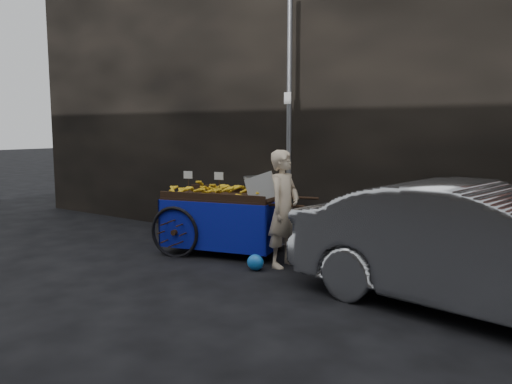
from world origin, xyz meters
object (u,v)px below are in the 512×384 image
Objects in this scene: vendor at (284,209)px; plastic_bag at (255,262)px; parked_car at (484,250)px; banana_cart at (222,201)px.

plastic_bag is (-0.20, -0.41, -0.71)m from vendor.
vendor reaches higher than parked_car.
banana_cart is at bearing 89.54° from parked_car.
plastic_bag is 0.06× the size of parked_car.
banana_cart is at bearing 80.85° from vendor.
parked_car reaches higher than plastic_bag.
plastic_bag is at bearing -43.87° from banana_cart.
banana_cart is 1.39m from plastic_bag.
vendor reaches higher than plastic_bag.
banana_cart reaches higher than plastic_bag.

